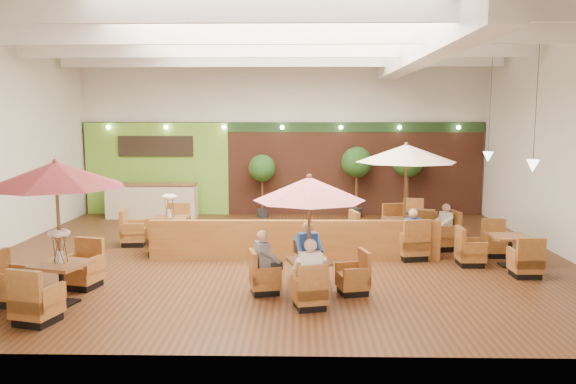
{
  "coord_description": "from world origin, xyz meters",
  "views": [
    {
      "loc": [
        0.58,
        -13.59,
        3.35
      ],
      "look_at": [
        0.3,
        0.5,
        1.5
      ],
      "focal_mm": 35.0,
      "sensor_mm": 36.0,
      "label": 1
    }
  ],
  "objects_px": {
    "table_4": "(498,252)",
    "topiary_1": "(357,165)",
    "table_0": "(54,201)",
    "table_2": "(405,177)",
    "topiary_0": "(262,171)",
    "topiary_2": "(408,164)",
    "diner_2": "(265,255)",
    "service_counter": "(152,201)",
    "diner_1": "(308,246)",
    "table_3": "(161,229)",
    "diner_4": "(444,222)",
    "diner_3": "(412,229)",
    "diner_0": "(310,267)",
    "booth_divider": "(294,240)",
    "table_1": "(309,212)",
    "table_5": "(419,224)"
  },
  "relations": [
    {
      "from": "topiary_0",
      "to": "diner_0",
      "type": "distance_m",
      "value": 9.41
    },
    {
      "from": "topiary_2",
      "to": "table_2",
      "type": "bearing_deg",
      "value": -101.5
    },
    {
      "from": "table_0",
      "to": "diner_4",
      "type": "bearing_deg",
      "value": 43.36
    },
    {
      "from": "table_1",
      "to": "table_5",
      "type": "bearing_deg",
      "value": 45.87
    },
    {
      "from": "booth_divider",
      "to": "table_0",
      "type": "distance_m",
      "value": 5.57
    },
    {
      "from": "diner_4",
      "to": "diner_3",
      "type": "bearing_deg",
      "value": 124.65
    },
    {
      "from": "topiary_2",
      "to": "diner_2",
      "type": "distance_m",
      "value": 9.51
    },
    {
      "from": "table_0",
      "to": "diner_3",
      "type": "relative_size",
      "value": 3.5
    },
    {
      "from": "table_2",
      "to": "topiary_0",
      "type": "bearing_deg",
      "value": 117.87
    },
    {
      "from": "diner_2",
      "to": "booth_divider",
      "type": "bearing_deg",
      "value": 149.14
    },
    {
      "from": "service_counter",
      "to": "table_2",
      "type": "height_order",
      "value": "table_2"
    },
    {
      "from": "booth_divider",
      "to": "table_1",
      "type": "distance_m",
      "value": 2.85
    },
    {
      "from": "diner_4",
      "to": "diner_1",
      "type": "bearing_deg",
      "value": 118.73
    },
    {
      "from": "diner_1",
      "to": "table_5",
      "type": "bearing_deg",
      "value": -139.08
    },
    {
      "from": "diner_3",
      "to": "table_3",
      "type": "bearing_deg",
      "value": 163.18
    },
    {
      "from": "booth_divider",
      "to": "topiary_2",
      "type": "bearing_deg",
      "value": 56.35
    },
    {
      "from": "table_2",
      "to": "topiary_2",
      "type": "relative_size",
      "value": 1.15
    },
    {
      "from": "table_2",
      "to": "table_5",
      "type": "height_order",
      "value": "table_2"
    },
    {
      "from": "table_1",
      "to": "table_3",
      "type": "relative_size",
      "value": 0.9
    },
    {
      "from": "table_3",
      "to": "diner_0",
      "type": "height_order",
      "value": "table_3"
    },
    {
      "from": "table_3",
      "to": "diner_3",
      "type": "relative_size",
      "value": 3.36
    },
    {
      "from": "table_2",
      "to": "diner_1",
      "type": "bearing_deg",
      "value": -143.27
    },
    {
      "from": "service_counter",
      "to": "diner_1",
      "type": "height_order",
      "value": "diner_1"
    },
    {
      "from": "table_5",
      "to": "table_2",
      "type": "bearing_deg",
      "value": -95.22
    },
    {
      "from": "table_3",
      "to": "service_counter",
      "type": "bearing_deg",
      "value": 102.23
    },
    {
      "from": "service_counter",
      "to": "table_5",
      "type": "relative_size",
      "value": 1.14
    },
    {
      "from": "table_1",
      "to": "diner_4",
      "type": "relative_size",
      "value": 3.17
    },
    {
      "from": "table_4",
      "to": "topiary_1",
      "type": "bearing_deg",
      "value": 112.07
    },
    {
      "from": "table_1",
      "to": "table_4",
      "type": "bearing_deg",
      "value": 12.89
    },
    {
      "from": "topiary_0",
      "to": "diner_2",
      "type": "height_order",
      "value": "topiary_0"
    },
    {
      "from": "service_counter",
      "to": "table_3",
      "type": "height_order",
      "value": "table_3"
    },
    {
      "from": "service_counter",
      "to": "diner_2",
      "type": "height_order",
      "value": "diner_2"
    },
    {
      "from": "table_1",
      "to": "topiary_1",
      "type": "relative_size",
      "value": 0.98
    },
    {
      "from": "table_0",
      "to": "topiary_1",
      "type": "height_order",
      "value": "table_0"
    },
    {
      "from": "table_0",
      "to": "table_2",
      "type": "distance_m",
      "value": 8.31
    },
    {
      "from": "topiary_1",
      "to": "diner_4",
      "type": "xyz_separation_m",
      "value": [
        1.76,
        -4.72,
        -1.06
      ]
    },
    {
      "from": "table_0",
      "to": "diner_4",
      "type": "xyz_separation_m",
      "value": [
        8.07,
        4.4,
        -1.16
      ]
    },
    {
      "from": "booth_divider",
      "to": "table_0",
      "type": "bearing_deg",
      "value": -142.94
    },
    {
      "from": "booth_divider",
      "to": "diner_0",
      "type": "relative_size",
      "value": 8.53
    },
    {
      "from": "table_3",
      "to": "table_0",
      "type": "bearing_deg",
      "value": -103.67
    },
    {
      "from": "topiary_1",
      "to": "topiary_2",
      "type": "height_order",
      "value": "topiary_2"
    },
    {
      "from": "table_1",
      "to": "topiary_1",
      "type": "height_order",
      "value": "topiary_1"
    },
    {
      "from": "topiary_0",
      "to": "diner_0",
      "type": "height_order",
      "value": "topiary_0"
    },
    {
      "from": "topiary_2",
      "to": "diner_4",
      "type": "distance_m",
      "value": 4.84
    },
    {
      "from": "service_counter",
      "to": "diner_4",
      "type": "xyz_separation_m",
      "value": [
        8.69,
        -4.52,
        0.15
      ]
    },
    {
      "from": "topiary_0",
      "to": "topiary_1",
      "type": "height_order",
      "value": "topiary_1"
    },
    {
      "from": "table_4",
      "to": "diner_2",
      "type": "relative_size",
      "value": 3.05
    },
    {
      "from": "booth_divider",
      "to": "diner_4",
      "type": "bearing_deg",
      "value": 15.24
    },
    {
      "from": "topiary_2",
      "to": "diner_1",
      "type": "height_order",
      "value": "topiary_2"
    },
    {
      "from": "table_2",
      "to": "topiary_1",
      "type": "relative_size",
      "value": 1.16
    }
  ]
}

